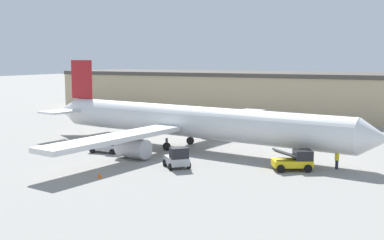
{
  "coord_description": "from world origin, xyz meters",
  "views": [
    {
      "loc": [
        24.37,
        -48.68,
        10.39
      ],
      "look_at": [
        0.0,
        0.0,
        3.37
      ],
      "focal_mm": 45.0,
      "sensor_mm": 36.0,
      "label": 1
    }
  ],
  "objects_px": {
    "ground_crew_worker": "(337,159)",
    "pushback_tug": "(177,158)",
    "belt_loader_truck": "(295,160)",
    "airplane": "(185,122)",
    "baggage_tug": "(108,145)",
    "safety_cone_near": "(99,175)"
  },
  "relations": [
    {
      "from": "airplane",
      "to": "safety_cone_near",
      "type": "bearing_deg",
      "value": -82.78
    },
    {
      "from": "airplane",
      "to": "belt_loader_truck",
      "type": "bearing_deg",
      "value": -12.14
    },
    {
      "from": "ground_crew_worker",
      "to": "pushback_tug",
      "type": "bearing_deg",
      "value": 176.0
    },
    {
      "from": "airplane",
      "to": "belt_loader_truck",
      "type": "xyz_separation_m",
      "value": [
        14.24,
        -5.25,
        -2.14
      ]
    },
    {
      "from": "ground_crew_worker",
      "to": "pushback_tug",
      "type": "relative_size",
      "value": 0.56
    },
    {
      "from": "airplane",
      "to": "ground_crew_worker",
      "type": "distance_m",
      "value": 18.07
    },
    {
      "from": "ground_crew_worker",
      "to": "pushback_tug",
      "type": "distance_m",
      "value": 15.03
    },
    {
      "from": "airplane",
      "to": "ground_crew_worker",
      "type": "bearing_deg",
      "value": -1.88
    },
    {
      "from": "ground_crew_worker",
      "to": "safety_cone_near",
      "type": "distance_m",
      "value": 21.97
    },
    {
      "from": "safety_cone_near",
      "to": "airplane",
      "type": "bearing_deg",
      "value": 89.11
    },
    {
      "from": "airplane",
      "to": "ground_crew_worker",
      "type": "xyz_separation_m",
      "value": [
        17.67,
        -3.11,
        -2.12
      ]
    },
    {
      "from": "airplane",
      "to": "baggage_tug",
      "type": "distance_m",
      "value": 9.18
    },
    {
      "from": "ground_crew_worker",
      "to": "pushback_tug",
      "type": "height_order",
      "value": "pushback_tug"
    },
    {
      "from": "safety_cone_near",
      "to": "ground_crew_worker",
      "type": "bearing_deg",
      "value": 35.33
    },
    {
      "from": "airplane",
      "to": "belt_loader_truck",
      "type": "distance_m",
      "value": 15.32
    },
    {
      "from": "airplane",
      "to": "pushback_tug",
      "type": "distance_m",
      "value": 10.38
    },
    {
      "from": "airplane",
      "to": "baggage_tug",
      "type": "height_order",
      "value": "airplane"
    },
    {
      "from": "ground_crew_worker",
      "to": "baggage_tug",
      "type": "bearing_deg",
      "value": 158.86
    },
    {
      "from": "belt_loader_truck",
      "to": "airplane",
      "type": "bearing_deg",
      "value": 130.93
    },
    {
      "from": "baggage_tug",
      "to": "airplane",
      "type": "bearing_deg",
      "value": 35.46
    },
    {
      "from": "belt_loader_truck",
      "to": "pushback_tug",
      "type": "height_order",
      "value": "pushback_tug"
    },
    {
      "from": "ground_crew_worker",
      "to": "belt_loader_truck",
      "type": "xyz_separation_m",
      "value": [
        -3.43,
        -2.14,
        -0.01
      ]
    }
  ]
}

